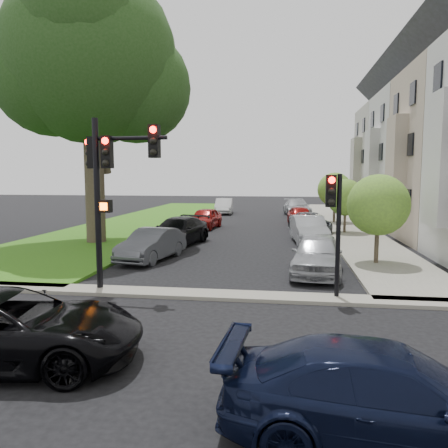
# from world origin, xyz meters

# --- Properties ---
(ground) EXTENTS (140.00, 140.00, 0.00)m
(ground) POSITION_xyz_m (0.00, 0.00, 0.00)
(ground) COLOR black
(ground) RESTS_ON ground
(grass_strip) EXTENTS (8.00, 44.00, 0.12)m
(grass_strip) POSITION_xyz_m (-9.00, 24.00, 0.06)
(grass_strip) COLOR #2E6516
(grass_strip) RESTS_ON ground
(sidewalk_right) EXTENTS (3.50, 44.00, 0.12)m
(sidewalk_right) POSITION_xyz_m (6.75, 24.00, 0.06)
(sidewalk_right) COLOR gray
(sidewalk_right) RESTS_ON ground
(sidewalk_cross) EXTENTS (60.00, 1.00, 0.12)m
(sidewalk_cross) POSITION_xyz_m (0.00, 2.00, 0.06)
(sidewalk_cross) COLOR gray
(sidewalk_cross) RESTS_ON ground
(house_c) EXTENTS (7.70, 7.55, 15.97)m
(house_c) POSITION_xyz_m (12.45, 23.00, 6.93)
(house_c) COLOR #A29F9A
(house_c) RESTS_ON ground
(house_d) EXTENTS (7.70, 7.55, 15.97)m
(house_d) POSITION_xyz_m (12.45, 30.50, 6.93)
(house_d) COLOR gray
(house_d) RESTS_ON ground
(eucalyptus) EXTENTS (10.52, 9.55, 14.90)m
(eucalyptus) POSITION_xyz_m (-8.33, 11.83, 10.18)
(eucalyptus) COLOR #2D211B
(eucalyptus) RESTS_ON ground
(small_tree_a) EXTENTS (2.60, 2.60, 3.90)m
(small_tree_a) POSITION_xyz_m (6.20, 7.81, 2.60)
(small_tree_a) COLOR #2D211B
(small_tree_a) RESTS_ON ground
(small_tree_b) EXTENTS (2.41, 2.41, 3.62)m
(small_tree_b) POSITION_xyz_m (6.20, 18.09, 2.41)
(small_tree_b) COLOR #2D211B
(small_tree_b) RESTS_ON ground
(small_tree_c) EXTENTS (2.73, 2.73, 4.09)m
(small_tree_c) POSITION_xyz_m (6.20, 24.55, 2.72)
(small_tree_c) COLOR #2D211B
(small_tree_c) RESTS_ON ground
(traffic_signal_main) EXTENTS (2.78, 0.72, 5.68)m
(traffic_signal_main) POSITION_xyz_m (-3.35, 2.24, 3.92)
(traffic_signal_main) COLOR black
(traffic_signal_main) RESTS_ON ground
(traffic_signal_secondary) EXTENTS (0.49, 0.39, 3.89)m
(traffic_signal_secondary) POSITION_xyz_m (3.79, 2.19, 2.71)
(traffic_signal_secondary) COLOR black
(traffic_signal_secondary) RESTS_ON ground
(car_cross_near) EXTENTS (5.81, 3.39, 1.52)m
(car_cross_near) POSITION_xyz_m (-3.26, -3.52, 0.76)
(car_cross_near) COLOR black
(car_cross_near) RESTS_ON ground
(car_cross_far) EXTENTS (5.02, 2.33, 1.42)m
(car_cross_far) POSITION_xyz_m (3.83, -5.21, 0.71)
(car_cross_far) COLOR black
(car_cross_far) RESTS_ON ground
(car_parked_0) EXTENTS (2.37, 4.80, 1.57)m
(car_parked_0) POSITION_xyz_m (3.57, 5.71, 0.79)
(car_parked_0) COLOR #999BA0
(car_parked_0) RESTS_ON ground
(car_parked_1) EXTENTS (2.14, 4.91, 1.57)m
(car_parked_1) POSITION_xyz_m (3.64, 13.58, 0.79)
(car_parked_1) COLOR #999BA0
(car_parked_1) RESTS_ON ground
(car_parked_2) EXTENTS (2.95, 5.16, 1.35)m
(car_parked_2) POSITION_xyz_m (3.94, 18.46, 0.68)
(car_parked_2) COLOR #3F4247
(car_parked_2) RESTS_ON ground
(car_parked_3) EXTENTS (2.20, 4.43, 1.45)m
(car_parked_3) POSITION_xyz_m (3.47, 23.34, 0.73)
(car_parked_3) COLOR maroon
(car_parked_3) RESTS_ON ground
(car_parked_4) EXTENTS (2.84, 5.68, 1.58)m
(car_parked_4) POSITION_xyz_m (3.41, 30.96, 0.79)
(car_parked_4) COLOR #999BA0
(car_parked_4) RESTS_ON ground
(car_parked_5) EXTENTS (2.31, 4.57, 1.44)m
(car_parked_5) POSITION_xyz_m (-3.68, 7.58, 0.72)
(car_parked_5) COLOR #3F4247
(car_parked_5) RESTS_ON ground
(car_parked_6) EXTENTS (3.11, 5.58, 1.53)m
(car_parked_6) POSITION_xyz_m (-3.56, 11.96, 0.76)
(car_parked_6) COLOR black
(car_parked_6) RESTS_ON ground
(car_parked_7) EXTENTS (2.19, 4.53, 1.49)m
(car_parked_7) POSITION_xyz_m (-3.49, 19.72, 0.75)
(car_parked_7) COLOR maroon
(car_parked_7) RESTS_ON ground
(car_parked_9) EXTENTS (2.00, 4.79, 1.54)m
(car_parked_9) POSITION_xyz_m (-3.84, 32.15, 0.77)
(car_parked_9) COLOR silver
(car_parked_9) RESTS_ON ground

